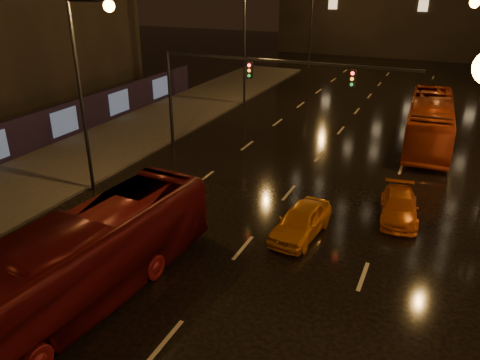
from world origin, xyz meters
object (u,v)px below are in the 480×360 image
Objects in this scene: bus_curb at (429,122)px; taxi_far at (399,206)px; bus_red at (82,263)px; taxi_near at (301,221)px.

bus_curb reaches higher than taxi_far.
bus_red is 24.66m from bus_curb.
bus_curb is 15.84m from taxi_near.
taxi_far is at bearing -94.68° from bus_curb.
bus_curb is 11.85m from taxi_far.
bus_red reaches higher than taxi_near.
taxi_near is 5.09m from taxi_far.
bus_red is 9.26m from taxi_near.
bus_curb is at bearing 80.83° from taxi_near.
taxi_far is (3.72, 3.47, -0.11)m from taxi_near.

